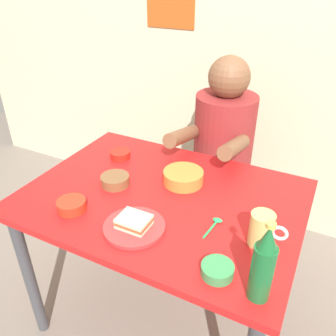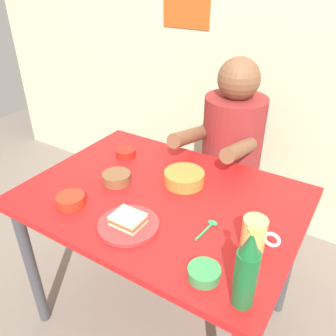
{
  "view_description": "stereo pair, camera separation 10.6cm",
  "coord_description": "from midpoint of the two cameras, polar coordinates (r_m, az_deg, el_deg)",
  "views": [
    {
      "loc": [
        0.54,
        -1.01,
        1.55
      ],
      "look_at": [
        0.0,
        0.05,
        0.84
      ],
      "focal_mm": 37.03,
      "sensor_mm": 36.0,
      "label": 1
    },
    {
      "loc": [
        0.63,
        -0.96,
        1.55
      ],
      "look_at": [
        0.0,
        0.05,
        0.84
      ],
      "focal_mm": 37.03,
      "sensor_mm": 36.0,
      "label": 2
    }
  ],
  "objects": [
    {
      "name": "soup_bowl_orange",
      "position": [
        1.46,
        4.75,
        -1.58
      ],
      "size": [
        0.17,
        0.17,
        0.05
      ],
      "color": "orange",
      "rests_on": "dining_table"
    },
    {
      "name": "spoon",
      "position": [
        1.26,
        9.25,
        -9.51
      ],
      "size": [
        0.04,
        0.12,
        0.01
      ],
      "color": "#26A559",
      "rests_on": "dining_table"
    },
    {
      "name": "beer_bottle",
      "position": [
        0.97,
        15.97,
        -16.09
      ],
      "size": [
        0.06,
        0.06,
        0.26
      ],
      "color": "#19602D",
      "rests_on": "dining_table"
    },
    {
      "name": "sambal_bowl_red",
      "position": [
        1.68,
        -5.21,
        2.56
      ],
      "size": [
        0.1,
        0.1,
        0.03
      ],
      "color": "#B21E14",
      "rests_on": "dining_table"
    },
    {
      "name": "wall_back",
      "position": [
        2.13,
        17.23,
        22.8
      ],
      "size": [
        4.4,
        0.09,
        2.6
      ],
      "color": "beige",
      "rests_on": "ground"
    },
    {
      "name": "plate_orange",
      "position": [
        1.25,
        -4.1,
        -9.39
      ],
      "size": [
        0.22,
        0.22,
        0.01
      ],
      "primitive_type": "cylinder",
      "color": "red",
      "rests_on": "dining_table"
    },
    {
      "name": "condiment_bowl_brown",
      "position": [
        1.48,
        -6.46,
        -1.6
      ],
      "size": [
        0.12,
        0.12,
        0.04
      ],
      "color": "brown",
      "rests_on": "dining_table"
    },
    {
      "name": "dining_table",
      "position": [
        1.46,
        1.04,
        -7.44
      ],
      "size": [
        1.1,
        0.8,
        0.74
      ],
      "color": "red",
      "rests_on": "ground"
    },
    {
      "name": "stool",
      "position": [
        2.09,
        11.0,
        -5.06
      ],
      "size": [
        0.34,
        0.34,
        0.45
      ],
      "color": "#4C4C51",
      "rests_on": "ground"
    },
    {
      "name": "ground_plane",
      "position": [
        1.93,
        0.84,
        -22.72
      ],
      "size": [
        6.0,
        6.0,
        0.0
      ],
      "primitive_type": "plane",
      "color": "slate"
    },
    {
      "name": "sandwich",
      "position": [
        1.23,
        -4.14,
        -8.5
      ],
      "size": [
        0.11,
        0.09,
        0.04
      ],
      "color": "beige",
      "rests_on": "plate_orange"
    },
    {
      "name": "person_seated",
      "position": [
        1.87,
        12.12,
        5.2
      ],
      "size": [
        0.33,
        0.56,
        0.72
      ],
      "color": "maroon",
      "rests_on": "stool"
    },
    {
      "name": "dip_bowl_green",
      "position": [
        1.08,
        8.86,
        -16.72
      ],
      "size": [
        0.1,
        0.1,
        0.03
      ],
      "color": "#388C4C",
      "rests_on": "dining_table"
    },
    {
      "name": "beer_mug",
      "position": [
        1.17,
        16.62,
        -10.55
      ],
      "size": [
        0.13,
        0.08,
        0.12
      ],
      "color": "#D1BC66",
      "rests_on": "dining_table"
    },
    {
      "name": "sauce_bowl_chili",
      "position": [
        1.38,
        -13.63,
        -5.16
      ],
      "size": [
        0.11,
        0.11,
        0.04
      ],
      "color": "red",
      "rests_on": "dining_table"
    }
  ]
}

